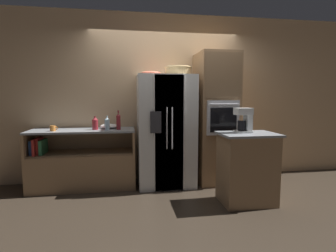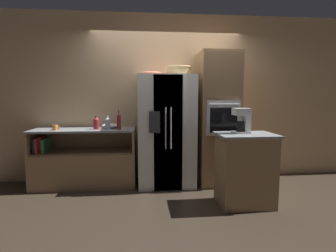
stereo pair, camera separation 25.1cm
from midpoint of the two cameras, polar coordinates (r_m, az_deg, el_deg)
ground_plane at (r=4.39m, az=1.88°, el=-12.51°), size 20.00×20.00×0.00m
wall_back at (r=4.54m, az=1.30°, el=6.12°), size 12.00×0.06×2.80m
counter_left at (r=4.40m, az=-16.13°, el=-8.24°), size 1.59×0.60×0.92m
refrigerator at (r=4.19m, az=1.29°, el=-1.07°), size 0.89×0.74×1.75m
wall_oven at (r=4.37m, az=12.21°, el=1.56°), size 0.62×0.72×2.12m
island_counter at (r=3.65m, az=18.34°, el=-8.95°), size 0.74×0.55×0.95m
wicker_basket at (r=4.21m, az=4.02°, el=11.95°), size 0.42×0.42×0.14m
fruit_bowl at (r=4.24m, az=-1.83°, el=11.37°), size 0.32×0.32×0.07m
bottle_tall at (r=4.10m, az=-11.31°, el=0.63°), size 0.08×0.08×0.22m
bottle_short at (r=4.11m, az=-8.95°, el=1.07°), size 0.06×0.06×0.30m
bottle_wide at (r=4.20m, az=-13.74°, el=0.70°), size 0.09×0.09×0.21m
mug at (r=4.26m, az=-21.81°, el=-0.32°), size 0.11×0.08×0.08m
mixing_bowl at (r=4.32m, az=-10.79°, el=0.07°), size 0.29×0.29×0.07m
coffee_maker at (r=3.58m, az=17.98°, el=1.37°), size 0.21×0.17×0.33m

